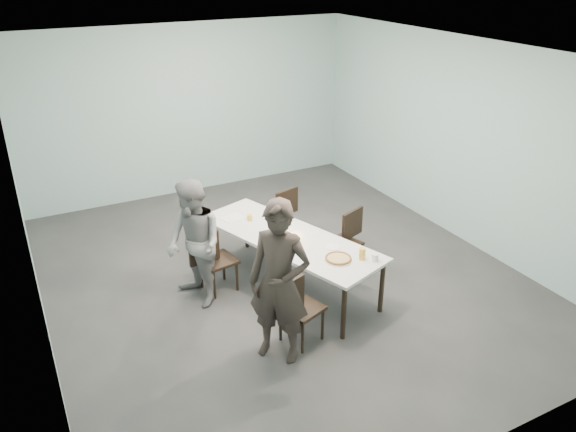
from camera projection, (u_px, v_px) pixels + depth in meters
name	position (u px, v px, depth m)	size (l,w,h in m)	color
ground	(280.00, 274.00, 7.78)	(7.00, 7.00, 0.00)	#333335
room_shell	(279.00, 133.00, 6.91)	(6.02, 7.02, 3.01)	#98BCC0
table	(289.00, 240.00, 7.21)	(1.68, 2.75, 0.75)	white
chair_near_left	(297.00, 306.00, 6.21)	(0.65, 0.53, 0.87)	black
chair_far_left	(212.00, 257.00, 7.19)	(0.64, 0.48, 0.87)	black
chair_near_right	(347.00, 237.00, 7.70)	(0.65, 0.54, 0.87)	black
chair_far_right	(282.00, 215.00, 8.36)	(0.65, 0.52, 0.87)	black
diner_near	(279.00, 283.00, 5.85)	(0.67, 0.44, 1.85)	black
diner_far	(194.00, 244.00, 6.85)	(0.80, 0.62, 1.64)	gray
pizza	(338.00, 259.00, 6.63)	(0.34, 0.34, 0.04)	white
side_plate	(333.00, 247.00, 6.92)	(0.18, 0.18, 0.01)	white
beer_glass	(362.00, 254.00, 6.61)	(0.08, 0.08, 0.15)	gold
water_tumbler	(375.00, 257.00, 6.60)	(0.08, 0.08, 0.09)	silver
tealight	(291.00, 235.00, 7.18)	(0.06, 0.06, 0.05)	silver
amber_tumbler	(250.00, 217.00, 7.60)	(0.07, 0.07, 0.08)	gold
menu	(233.00, 218.00, 7.68)	(0.30, 0.22, 0.01)	silver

